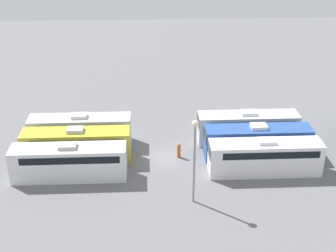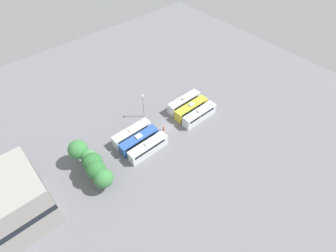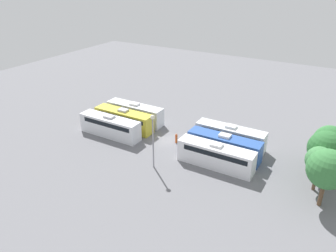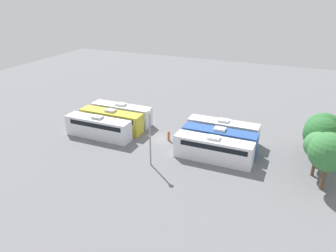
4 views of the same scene
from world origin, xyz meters
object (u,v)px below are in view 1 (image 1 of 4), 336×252
bus_5 (265,156)px  light_pole (195,148)px  bus_3 (248,126)px  bus_2 (69,161)px  worker_person (179,151)px  bus_1 (77,144)px  bus_4 (258,141)px  bus_0 (81,130)px

bus_5 → light_pole: (4.43, -7.24, 3.54)m
bus_3 → bus_2: bearing=-70.4°
bus_2 → worker_person: 10.97m
bus_1 → bus_2: same height
bus_1 → bus_4: bearing=89.5°
bus_3 → light_pole: size_ratio=1.37×
bus_0 → bus_2: bearing=-2.4°
bus_2 → worker_person: bearing=107.5°
bus_1 → worker_person: bus_1 is taller
bus_1 → worker_person: size_ratio=6.50×
bus_1 → light_pole: light_pole is taller
bus_0 → bus_5: 19.24m
bus_0 → worker_person: bus_0 is taller
bus_2 → worker_person: bus_2 is taller
bus_0 → bus_2: (6.50, -0.27, 0.00)m
bus_2 → bus_4: 18.62m
bus_4 → bus_2: bearing=-80.3°
bus_1 → bus_3: same height
light_pole → bus_2: bearing=-111.6°
bus_1 → light_pole: (7.68, 10.87, 3.54)m
bus_2 → bus_5: 18.39m
bus_0 → worker_person: 10.69m
bus_3 → bus_5: size_ratio=1.00×
bus_3 → worker_person: bearing=-67.7°
worker_person → light_pole: 8.95m
bus_0 → bus_3: (0.09, 17.76, 0.00)m
bus_1 → bus_2: 3.28m
bus_3 → bus_5: same height
bus_3 → bus_4: 3.30m
bus_1 → bus_5: bearing=79.9°
bus_3 → bus_4: bearing=5.6°
bus_4 → worker_person: bearing=-91.1°
bus_1 → bus_3: 18.04m
bus_0 → light_pole: 15.80m
bus_2 → bus_4: bearing=99.7°
bus_2 → bus_4: (-3.13, 18.36, 0.00)m
bus_3 → light_pole: 13.30m
bus_1 → bus_2: size_ratio=1.00×
bus_5 → bus_4: bearing=-179.4°
bus_1 → worker_person: bearing=90.1°
bus_2 → bus_0: bearing=177.6°
bus_2 → bus_3: bearing=109.6°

